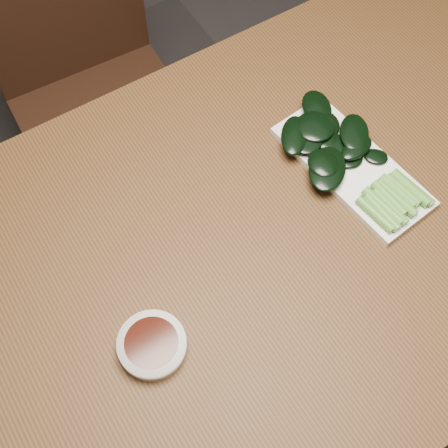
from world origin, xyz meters
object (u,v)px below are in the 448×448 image
at_px(serving_plate, 352,167).
at_px(sauce_bowl, 152,345).
at_px(gai_lan, 342,155).
at_px(chair_far, 92,87).
at_px(table, 258,258).

bearing_deg(serving_plate, sauce_bowl, -167.72).
bearing_deg(gai_lan, serving_plate, -59.49).
bearing_deg(chair_far, table, -85.00).
relative_size(chair_far, sauce_bowl, 8.87).
relative_size(chair_far, serving_plate, 2.98).
xyz_separation_m(chair_far, gai_lan, (0.22, -0.62, 0.29)).
bearing_deg(sauce_bowl, gai_lan, 14.94).
bearing_deg(table, chair_far, 92.11).
bearing_deg(sauce_bowl, serving_plate, 12.28).
relative_size(table, gai_lan, 4.53).
bearing_deg(chair_far, gai_lan, -67.48).
relative_size(table, serving_plate, 4.69).
distance_m(serving_plate, gai_lan, 0.03).
xyz_separation_m(sauce_bowl, gai_lan, (0.43, 0.11, 0.01)).
relative_size(table, chair_far, 1.57).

